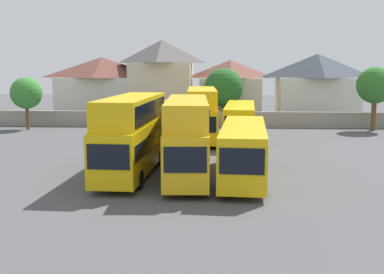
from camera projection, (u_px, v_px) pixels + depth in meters
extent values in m
plane|color=#4C4C4F|center=(200.00, 136.00, 47.72)|extent=(140.00, 140.00, 0.00)
cube|color=gray|center=(202.00, 119.00, 54.47)|extent=(56.00, 0.50, 1.80)
cube|color=#E4B50E|center=(132.00, 146.00, 30.18)|extent=(3.06, 11.03, 2.99)
cube|color=black|center=(108.00, 157.00, 24.73)|extent=(2.27, 0.18, 1.34)
cube|color=black|center=(132.00, 141.00, 30.13)|extent=(3.06, 10.16, 0.94)
cube|color=#E4B50E|center=(132.00, 110.00, 30.11)|extent=(2.99, 10.48, 1.65)
cube|color=black|center=(132.00, 110.00, 30.11)|extent=(3.05, 9.94, 1.15)
cylinder|color=black|center=(139.00, 179.00, 26.92)|extent=(0.35, 1.11, 1.10)
cylinder|color=black|center=(99.00, 178.00, 27.15)|extent=(0.35, 1.11, 1.10)
cylinder|color=black|center=(159.00, 157.00, 33.59)|extent=(0.35, 1.11, 1.10)
cylinder|color=black|center=(126.00, 156.00, 33.82)|extent=(0.35, 1.11, 1.10)
cube|color=gold|center=(187.00, 149.00, 29.38)|extent=(2.97, 10.84, 2.98)
cube|color=black|center=(185.00, 160.00, 24.00)|extent=(2.19, 0.18, 1.34)
cube|color=black|center=(187.00, 143.00, 29.33)|extent=(2.97, 9.98, 0.94)
cube|color=gold|center=(187.00, 112.00, 29.31)|extent=(2.90, 10.30, 1.56)
cube|color=black|center=(187.00, 112.00, 29.31)|extent=(2.96, 9.77, 1.09)
cylinder|color=black|center=(207.00, 182.00, 26.27)|extent=(0.35, 1.11, 1.10)
cylinder|color=black|center=(165.00, 182.00, 26.29)|extent=(0.35, 1.11, 1.10)
cylinder|color=black|center=(204.00, 159.00, 32.85)|extent=(0.35, 1.11, 1.10)
cylinder|color=black|center=(171.00, 159.00, 32.87)|extent=(0.35, 1.11, 1.10)
cube|color=#E6B50E|center=(244.00, 149.00, 29.20)|extent=(3.33, 11.36, 2.97)
cube|color=black|center=(242.00, 161.00, 23.63)|extent=(2.25, 0.24, 1.34)
cube|color=black|center=(244.00, 143.00, 29.15)|extent=(3.31, 10.47, 0.94)
cylinder|color=black|center=(264.00, 184.00, 25.84)|extent=(0.38, 1.12, 1.10)
cylinder|color=black|center=(221.00, 183.00, 26.12)|extent=(0.38, 1.12, 1.10)
cylinder|color=black|center=(261.00, 159.00, 32.66)|extent=(0.38, 1.12, 1.10)
cylinder|color=black|center=(227.00, 159.00, 32.95)|extent=(0.38, 1.12, 1.10)
cube|color=#E1BE0B|center=(162.00, 120.00, 44.48)|extent=(3.11, 10.40, 3.10)
cube|color=black|center=(151.00, 123.00, 39.35)|extent=(2.24, 0.20, 1.39)
cube|color=black|center=(162.00, 116.00, 44.43)|extent=(3.10, 9.59, 0.98)
cylinder|color=black|center=(169.00, 140.00, 41.42)|extent=(0.36, 1.11, 1.10)
cylinder|color=black|center=(143.00, 139.00, 41.67)|extent=(0.36, 1.11, 1.10)
cylinder|color=black|center=(179.00, 130.00, 47.69)|extent=(0.36, 1.11, 1.10)
cylinder|color=black|center=(156.00, 130.00, 47.94)|extent=(0.36, 1.11, 1.10)
cube|color=#EDB60E|center=(202.00, 121.00, 44.57)|extent=(3.06, 11.51, 2.93)
cube|color=black|center=(202.00, 125.00, 38.85)|extent=(2.28, 0.17, 1.32)
cube|color=black|center=(202.00, 117.00, 44.52)|extent=(3.06, 10.60, 0.92)
cube|color=#EDB60E|center=(202.00, 97.00, 44.53)|extent=(2.98, 10.94, 1.55)
cube|color=black|center=(202.00, 97.00, 44.53)|extent=(3.05, 10.37, 1.08)
cylinder|color=black|center=(216.00, 140.00, 41.24)|extent=(0.34, 1.11, 1.10)
cylinder|color=black|center=(188.00, 140.00, 41.27)|extent=(0.34, 1.11, 1.10)
cylinder|color=black|center=(213.00, 130.00, 48.24)|extent=(0.34, 1.11, 1.10)
cylinder|color=black|center=(190.00, 129.00, 48.27)|extent=(0.34, 1.11, 1.10)
cube|color=yellow|center=(240.00, 121.00, 44.29)|extent=(3.38, 11.84, 3.04)
cube|color=black|center=(238.00, 124.00, 38.48)|extent=(2.28, 0.23, 1.37)
cube|color=black|center=(240.00, 117.00, 44.24)|extent=(3.35, 10.91, 0.96)
cylinder|color=black|center=(253.00, 141.00, 40.78)|extent=(0.37, 1.12, 1.10)
cylinder|color=black|center=(225.00, 140.00, 41.07)|extent=(0.37, 1.12, 1.10)
cylinder|color=black|center=(252.00, 130.00, 47.90)|extent=(0.37, 1.12, 1.10)
cylinder|color=black|center=(229.00, 130.00, 48.19)|extent=(0.37, 1.12, 1.10)
cube|color=silver|center=(103.00, 98.00, 62.38)|extent=(10.93, 6.78, 5.49)
pyramid|color=brown|center=(102.00, 67.00, 61.79)|extent=(11.47, 7.11, 2.60)
cube|color=beige|center=(162.00, 92.00, 61.36)|extent=(7.62, 7.75, 7.38)
pyramid|color=#514C4C|center=(162.00, 51.00, 60.61)|extent=(8.01, 8.14, 2.86)
cube|color=beige|center=(230.00, 99.00, 62.24)|extent=(7.69, 7.80, 5.47)
pyramid|color=brown|center=(230.00, 69.00, 61.67)|extent=(8.08, 8.19, 2.28)
cube|color=silver|center=(316.00, 99.00, 60.57)|extent=(9.82, 6.57, 5.51)
pyramid|color=#3D424C|center=(317.00, 66.00, 59.95)|extent=(10.31, 6.90, 2.97)
cylinder|color=brown|center=(374.00, 114.00, 51.39)|extent=(0.53, 0.53, 3.52)
sphere|color=#2D6B28|center=(375.00, 85.00, 50.93)|extent=(3.93, 3.93, 3.93)
cylinder|color=brown|center=(224.00, 113.00, 56.73)|extent=(0.50, 0.50, 2.84)
sphere|color=#235B23|center=(224.00, 87.00, 56.29)|extent=(4.56, 4.56, 4.56)
cylinder|color=brown|center=(27.00, 117.00, 52.44)|extent=(0.37, 0.37, 2.81)
sphere|color=#387F33|center=(26.00, 93.00, 52.06)|extent=(3.47, 3.47, 3.47)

